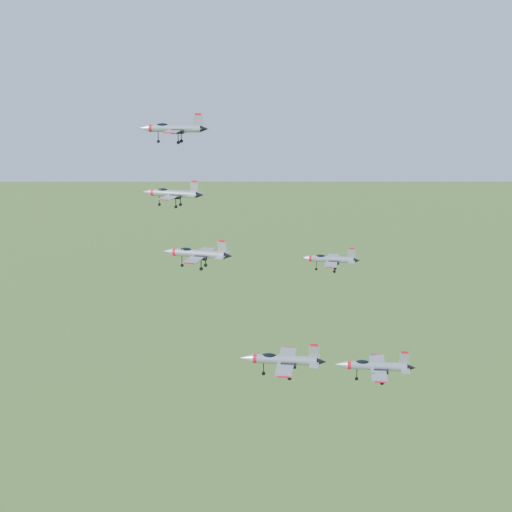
% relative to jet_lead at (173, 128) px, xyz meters
% --- Properties ---
extents(jet_lead, '(13.23, 11.17, 3.57)m').
position_rel_jet_lead_xyz_m(jet_lead, '(0.00, 0.00, 0.00)').
color(jet_lead, '#969BA1').
extents(jet_left_high, '(11.42, 9.45, 3.05)m').
position_rel_jet_lead_xyz_m(jet_left_high, '(5.56, -11.80, -9.91)').
color(jet_left_high, '#969BA1').
extents(jet_right_high, '(11.40, 9.46, 3.05)m').
position_rel_jet_lead_xyz_m(jet_right_high, '(15.97, -24.23, -16.52)').
color(jet_right_high, '#969BA1').
extents(jet_left_low, '(10.97, 9.22, 2.94)m').
position_rel_jet_lead_xyz_m(jet_left_low, '(30.20, 2.14, -22.92)').
color(jet_left_low, '#969BA1').
extents(jet_right_low, '(13.39, 11.33, 3.62)m').
position_rel_jet_lead_xyz_m(jet_right_low, '(29.60, -22.75, -32.74)').
color(jet_right_low, '#969BA1').
extents(jet_trail, '(13.05, 11.05, 3.53)m').
position_rel_jet_lead_xyz_m(jet_trail, '(42.05, -11.95, -36.35)').
color(jet_trail, '#969BA1').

